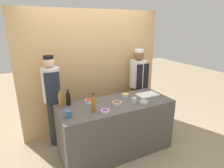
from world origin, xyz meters
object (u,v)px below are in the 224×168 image
cup_blue (69,114)px  chef_left (53,98)px  sauce_bowl_white (144,102)px  bottle_vinegar (61,100)px  chef_right (138,84)px  sauce_bowl_brown (117,103)px  bottle_amber (93,105)px  sauce_bowl_purple (105,111)px  cup_steel (134,100)px  bottle_soy (68,99)px  sauce_bowl_red (89,101)px  sauce_bowl_yellow (125,95)px  cutting_board (147,95)px

cup_blue → chef_left: bearing=95.3°
sauce_bowl_white → cup_blue: cup_blue is taller
bottle_vinegar → chef_right: (1.72, 0.43, -0.13)m
bottle_vinegar → cup_blue: bearing=-86.9°
sauce_bowl_brown → bottle_vinegar: 0.88m
sauce_bowl_brown → chef_left: bearing=138.8°
cup_blue → chef_right: (1.70, 0.82, -0.06)m
sauce_bowl_white → bottle_amber: size_ratio=0.44×
sauce_bowl_purple → bottle_amber: bottle_amber is taller
sauce_bowl_purple → bottle_vinegar: (-0.53, 0.50, 0.09)m
bottle_amber → chef_right: 1.57m
cup_steel → chef_right: size_ratio=0.06×
cup_blue → cup_steel: size_ratio=0.97×
bottle_soy → cup_blue: 0.42m
sauce_bowl_brown → sauce_bowl_red: (-0.37, 0.27, 0.00)m
sauce_bowl_white → bottle_amber: bottle_amber is taller
bottle_soy → bottle_vinegar: 0.13m
sauce_bowl_red → bottle_soy: (-0.31, 0.08, 0.07)m
sauce_bowl_yellow → chef_right: 0.78m
sauce_bowl_yellow → sauce_bowl_white: sauce_bowl_yellow is taller
bottle_vinegar → chef_left: 0.45m
bottle_amber → cup_blue: (-0.37, 0.01, -0.07)m
bottle_amber → bottle_vinegar: size_ratio=0.96×
chef_left → sauce_bowl_yellow: bearing=-23.0°
sauce_bowl_purple → cutting_board: bearing=16.7°
bottle_soy → cup_blue: bearing=-104.4°
sauce_bowl_brown → chef_left: (-0.87, 0.76, -0.03)m
bottle_vinegar → chef_left: chef_left is taller
cup_steel → cup_blue: bearing=179.3°
sauce_bowl_white → chef_right: chef_right is taller
sauce_bowl_brown → sauce_bowl_white: 0.45m
sauce_bowl_yellow → bottle_amber: 0.80m
bottle_soy → sauce_bowl_white: bearing=-23.9°
bottle_vinegar → cup_steel: size_ratio=3.12×
sauce_bowl_purple → bottle_amber: (-0.14, 0.11, 0.09)m
cutting_board → chef_right: chef_right is taller
bottle_soy → cup_steel: 1.05m
bottle_amber → cup_steel: (0.70, -0.01, -0.06)m
sauce_bowl_white → sauce_bowl_red: bearing=152.6°
sauce_bowl_brown → chef_left: chef_left is taller
cutting_board → chef_right: bearing=70.7°
cutting_board → bottle_soy: bearing=170.8°
bottle_vinegar → chef_right: size_ratio=0.18×
cup_blue → sauce_bowl_white: bearing=-4.1°
bottle_amber → cup_steel: 0.70m
cutting_board → chef_right: size_ratio=0.23×
sauce_bowl_yellow → chef_left: chef_left is taller
bottle_soy → chef_right: size_ratio=0.16×
sauce_bowl_white → sauce_bowl_yellow: bearing=105.5°
bottle_amber → bottle_vinegar: 0.55m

